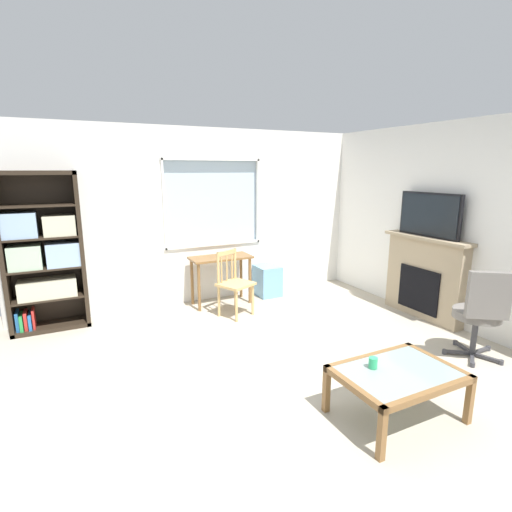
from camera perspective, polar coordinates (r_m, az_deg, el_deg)
ground at (r=4.12m, az=3.21°, el=-16.46°), size 6.20×5.98×0.02m
wall_back_with_window at (r=5.93m, az=-8.90°, el=5.39°), size 5.20×0.15×2.57m
wall_right at (r=5.48m, az=28.43°, el=3.73°), size 0.12×5.18×2.57m
bookshelf at (r=5.48m, az=-28.57°, el=0.19°), size 0.90×0.38×1.97m
desk_under_window at (r=5.81m, az=-5.15°, el=-1.34°), size 0.90×0.42×0.73m
wooden_chair at (r=5.37m, az=-3.26°, el=-3.91°), size 0.55×0.54×0.90m
plastic_drawer_unit at (r=6.27m, az=1.67°, el=-3.60°), size 0.35×0.40×0.48m
fireplace at (r=5.76m, az=23.31°, el=-2.82°), size 0.26×1.27×1.12m
tv at (r=5.59m, az=23.93°, el=5.50°), size 0.06×0.92×0.57m
office_chair at (r=4.71m, az=29.93°, el=-6.86°), size 0.62×0.62×1.00m
coffee_table at (r=3.47m, az=19.93°, el=-16.24°), size 0.97×0.68×0.41m
sippy_cup at (r=3.40m, az=16.67°, el=-14.68°), size 0.07×0.07×0.09m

